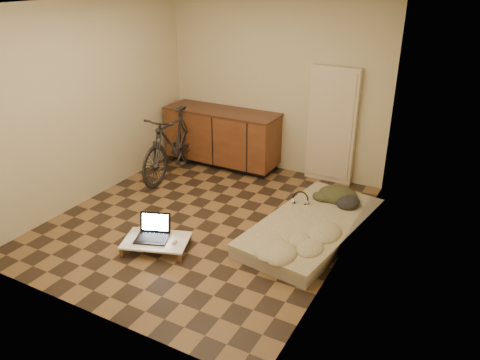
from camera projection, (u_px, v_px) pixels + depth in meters
The scene contains 10 objects.
room_shell at pixel (203, 122), 5.41m from camera, with size 3.50×4.00×2.60m.
cabinets at pixel (222, 137), 7.45m from camera, with size 1.84×0.62×0.91m.
appliance_panel at pixel (332, 126), 6.74m from camera, with size 0.70×0.10×1.70m, color beige.
bicycle at pixel (173, 140), 7.04m from camera, with size 0.51×1.72×1.12m, color black.
futon at pixel (312, 227), 5.62m from camera, with size 1.26×2.18×0.18m.
clothing_pile at pixel (340, 192), 6.03m from camera, with size 0.55×0.46×0.22m, color #32361F, non-canonical shape.
headphones at pixel (300, 198), 5.95m from camera, with size 0.22×0.21×0.15m, color black, non-canonical shape.
lap_desk at pixel (156, 241), 5.30m from camera, with size 0.84×0.69×0.12m.
laptop at pixel (153, 233), 5.32m from camera, with size 0.45×0.43×0.25m.
mouse at pixel (174, 241), 5.22m from camera, with size 0.06×0.10×0.03m, color silver.
Camera 1 is at (2.86, -4.37, 2.92)m, focal length 35.00 mm.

